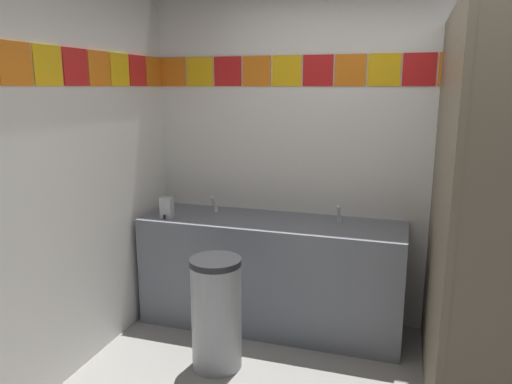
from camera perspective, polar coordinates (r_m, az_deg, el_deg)
name	(u,v)px	position (r m, az deg, el deg)	size (l,w,h in m)	color
wall_back	(397,140)	(3.67, 16.40, 5.94)	(3.77, 0.09, 2.85)	white
wall_side	(19,158)	(2.90, -26.30, 3.59)	(0.09, 3.08, 2.85)	white
vanity_counter	(271,272)	(3.72, 1.77, -9.45)	(1.96, 0.58, 0.84)	slate
faucet_left	(215,206)	(3.81, -4.91, -1.66)	(0.04, 0.10, 0.14)	silver
faucet_right	(339,216)	(3.56, 9.82, -2.79)	(0.04, 0.10, 0.14)	silver
soap_dispenser	(167,208)	(3.69, -10.51, -1.84)	(0.09, 0.09, 0.16)	#B7BABF
stall_divider	(477,226)	(2.71, 24.71, -3.69)	(0.92, 1.51, 2.23)	#726651
toilet	(505,323)	(3.62, 27.42, -13.64)	(0.39, 0.49, 0.74)	white
trash_bin	(216,313)	(3.23, -4.72, -14.10)	(0.33, 0.33, 0.75)	#999EA3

